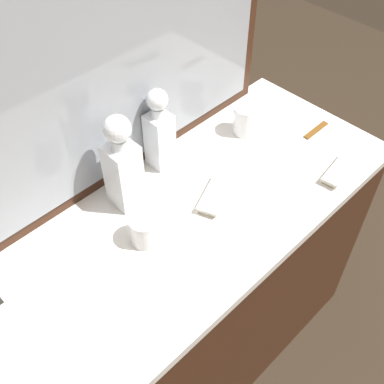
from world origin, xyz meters
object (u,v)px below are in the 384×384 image
at_px(silver_brush_rear, 339,171).
at_px(crystal_tumbler_right, 245,121).
at_px(crystal_decanter_right, 159,136).
at_px(crystal_tumbler_front, 146,230).
at_px(crystal_decanter_center, 123,170).
at_px(silver_brush_far_left, 215,195).
at_px(tortoiseshell_comb, 316,130).

bearing_deg(silver_brush_rear, crystal_tumbler_right, 98.93).
xyz_separation_m(crystal_decanter_right, crystal_tumbler_front, (-0.24, -0.20, -0.07)).
distance_m(crystal_decanter_center, crystal_tumbler_front, 0.18).
bearing_deg(crystal_decanter_right, crystal_tumbler_front, -139.96).
height_order(crystal_tumbler_right, silver_brush_rear, crystal_tumbler_right).
bearing_deg(silver_brush_rear, crystal_decanter_right, 129.89).
bearing_deg(silver_brush_far_left, crystal_tumbler_front, 173.04).
relative_size(crystal_tumbler_right, silver_brush_rear, 0.63).
height_order(crystal_decanter_center, crystal_tumbler_right, crystal_decanter_center).
distance_m(crystal_decanter_right, crystal_decanter_center, 0.19).
bearing_deg(crystal_tumbler_right, crystal_tumbler_front, -168.30).
bearing_deg(crystal_tumbler_front, tortoiseshell_comb, -4.71).
height_order(crystal_tumbler_front, tortoiseshell_comb, crystal_tumbler_front).
distance_m(crystal_decanter_right, tortoiseshell_comb, 0.56).
xyz_separation_m(crystal_decanter_right, tortoiseshell_comb, (0.48, -0.26, -0.11)).
xyz_separation_m(crystal_tumbler_front, crystal_tumbler_right, (0.54, 0.11, 0.01)).
distance_m(crystal_decanter_center, tortoiseshell_comb, 0.71).
height_order(crystal_tumbler_right, tortoiseshell_comb, crystal_tumbler_right).
height_order(crystal_decanter_center, silver_brush_rear, crystal_decanter_center).
height_order(crystal_decanter_right, crystal_tumbler_front, crystal_decanter_right).
bearing_deg(crystal_tumbler_front, silver_brush_rear, -21.22).
xyz_separation_m(crystal_tumbler_right, silver_brush_far_left, (-0.30, -0.14, -0.03)).
relative_size(crystal_decanter_right, crystal_tumbler_right, 2.75).
distance_m(silver_brush_far_left, tortoiseshell_comb, 0.48).
relative_size(crystal_tumbler_right, silver_brush_far_left, 0.59).
xyz_separation_m(crystal_tumbler_front, silver_brush_rear, (0.60, -0.23, -0.03)).
distance_m(crystal_tumbler_front, silver_brush_rear, 0.64).
bearing_deg(silver_brush_rear, crystal_decanter_center, 144.90).
xyz_separation_m(crystal_tumbler_right, silver_brush_rear, (0.05, -0.35, -0.03)).
bearing_deg(crystal_tumbler_right, crystal_decanter_center, 175.72).
distance_m(crystal_tumbler_right, tortoiseshell_comb, 0.25).
relative_size(crystal_tumbler_right, tortoiseshell_comb, 0.86).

